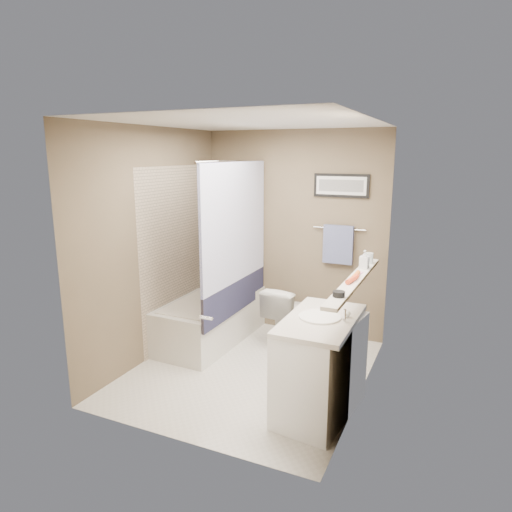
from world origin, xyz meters
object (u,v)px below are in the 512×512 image
at_px(vanity, 320,368).
at_px(hair_brush_back, 356,275).
at_px(bathtub, 211,319).
at_px(hair_brush_front, 352,279).
at_px(candle_bowl_near, 339,294).
at_px(glass_jar, 369,258).
at_px(soap_bottle, 364,259).
at_px(toilet, 287,314).

distance_m(vanity, hair_brush_back, 0.82).
bearing_deg(bathtub, hair_brush_front, -21.80).
bearing_deg(candle_bowl_near, hair_brush_back, 90.00).
relative_size(bathtub, hair_brush_back, 6.82).
height_order(candle_bowl_near, glass_jar, glass_jar).
distance_m(candle_bowl_near, soap_bottle, 0.91).
distance_m(toilet, soap_bottle, 1.42).
height_order(bathtub, soap_bottle, soap_bottle).
height_order(toilet, soap_bottle, soap_bottle).
bearing_deg(soap_bottle, glass_jar, 90.00).
distance_m(bathtub, glass_jar, 2.01).
bearing_deg(glass_jar, hair_brush_back, -90.00).
bearing_deg(candle_bowl_near, bathtub, 145.76).
bearing_deg(vanity, glass_jar, 85.04).
bearing_deg(hair_brush_front, toilet, 131.34).
bearing_deg(candle_bowl_near, toilet, 122.18).
relative_size(hair_brush_front, hair_brush_back, 1.00).
bearing_deg(hair_brush_front, soap_bottle, 90.00).
xyz_separation_m(bathtub, soap_bottle, (1.79, -0.30, 0.95)).
bearing_deg(soap_bottle, vanity, -105.45).
bearing_deg(soap_bottle, bathtub, 170.33).
bearing_deg(hair_brush_back, bathtub, 159.75).
height_order(bathtub, hair_brush_front, hair_brush_front).
bearing_deg(soap_bottle, candle_bowl_near, -90.00).
height_order(glass_jar, soap_bottle, soap_bottle).
height_order(vanity, candle_bowl_near, candle_bowl_near).
height_order(vanity, soap_bottle, soap_bottle).
relative_size(toilet, glass_jar, 6.74).
height_order(vanity, hair_brush_front, hair_brush_front).
relative_size(bathtub, soap_bottle, 8.94).
distance_m(glass_jar, soap_bottle, 0.22).
distance_m(toilet, hair_brush_back, 1.57).
xyz_separation_m(candle_bowl_near, soap_bottle, (0.00, 0.91, 0.06)).
xyz_separation_m(vanity, candle_bowl_near, (0.19, -0.24, 0.73)).
relative_size(toilet, soap_bottle, 4.02).
xyz_separation_m(vanity, glass_jar, (0.19, 0.89, 0.77)).
xyz_separation_m(vanity, hair_brush_back, (0.19, 0.31, 0.74)).
bearing_deg(bathtub, glass_jar, -0.92).
bearing_deg(bathtub, toilet, 21.91).
bearing_deg(soap_bottle, hair_brush_back, -90.00).
bearing_deg(vanity, soap_bottle, 81.38).
bearing_deg(vanity, hair_brush_back, 66.39).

